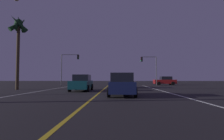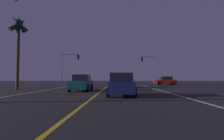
{
  "view_description": "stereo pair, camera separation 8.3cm",
  "coord_description": "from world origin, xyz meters",
  "px_view_note": "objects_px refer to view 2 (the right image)",
  "views": [
    {
      "loc": [
        1.58,
        1.92,
        1.29
      ],
      "look_at": [
        0.92,
        26.77,
        2.46
      ],
      "focal_mm": 29.16,
      "sensor_mm": 36.0,
      "label": 1
    },
    {
      "loc": [
        1.66,
        1.92,
        1.29
      ],
      "look_at": [
        0.92,
        26.77,
        2.46
      ],
      "focal_mm": 29.16,
      "sensor_mm": 36.0,
      "label": 2
    }
  ],
  "objects_px": {
    "car_oncoming": "(82,83)",
    "car_lead_same_lane": "(121,85)",
    "car_crossing_side": "(165,81)",
    "palm_tree_left_mid": "(19,31)",
    "traffic_light_near_right": "(149,64)",
    "traffic_light_near_left": "(70,62)",
    "car_ahead_far": "(120,82)"
  },
  "relations": [
    {
      "from": "car_lead_same_lane",
      "to": "palm_tree_left_mid",
      "type": "height_order",
      "value": "palm_tree_left_mid"
    },
    {
      "from": "traffic_light_near_right",
      "to": "car_crossing_side",
      "type": "bearing_deg",
      "value": -152.6
    },
    {
      "from": "car_lead_same_lane",
      "to": "car_crossing_side",
      "type": "bearing_deg",
      "value": -22.06
    },
    {
      "from": "car_crossing_side",
      "to": "traffic_light_near_left",
      "type": "height_order",
      "value": "traffic_light_near_left"
    },
    {
      "from": "car_ahead_far",
      "to": "palm_tree_left_mid",
      "type": "relative_size",
      "value": 0.49
    },
    {
      "from": "traffic_light_near_left",
      "to": "palm_tree_left_mid",
      "type": "xyz_separation_m",
      "value": [
        -2.44,
        -13.98,
        2.52
      ]
    },
    {
      "from": "traffic_light_near_right",
      "to": "traffic_light_near_left",
      "type": "bearing_deg",
      "value": 0.0
    },
    {
      "from": "palm_tree_left_mid",
      "to": "car_ahead_far",
      "type": "bearing_deg",
      "value": 21.9
    },
    {
      "from": "car_oncoming",
      "to": "palm_tree_left_mid",
      "type": "xyz_separation_m",
      "value": [
        -7.85,
        1.78,
        6.11
      ]
    },
    {
      "from": "car_lead_same_lane",
      "to": "traffic_light_near_right",
      "type": "xyz_separation_m",
      "value": [
        5.75,
        21.04,
        3.24
      ]
    },
    {
      "from": "palm_tree_left_mid",
      "to": "car_lead_same_lane",
      "type": "bearing_deg",
      "value": -30.7
    },
    {
      "from": "car_crossing_side",
      "to": "traffic_light_near_right",
      "type": "relative_size",
      "value": 0.79
    },
    {
      "from": "car_oncoming",
      "to": "car_lead_same_lane",
      "type": "bearing_deg",
      "value": 37.46
    },
    {
      "from": "car_oncoming",
      "to": "traffic_light_near_left",
      "type": "xyz_separation_m",
      "value": [
        -5.41,
        15.76,
        3.59
      ]
    },
    {
      "from": "car_lead_same_lane",
      "to": "palm_tree_left_mid",
      "type": "bearing_deg",
      "value": 59.3
    },
    {
      "from": "car_crossing_side",
      "to": "traffic_light_near_right",
      "type": "distance_m",
      "value": 5.12
    },
    {
      "from": "car_ahead_far",
      "to": "car_lead_same_lane",
      "type": "xyz_separation_m",
      "value": [
        -0.07,
        -11.87,
        0.0
      ]
    },
    {
      "from": "car_crossing_side",
      "to": "palm_tree_left_mid",
      "type": "relative_size",
      "value": 0.49
    },
    {
      "from": "traffic_light_near_right",
      "to": "palm_tree_left_mid",
      "type": "height_order",
      "value": "palm_tree_left_mid"
    },
    {
      "from": "car_oncoming",
      "to": "traffic_light_near_left",
      "type": "distance_m",
      "value": 17.05
    },
    {
      "from": "car_ahead_far",
      "to": "traffic_light_near_left",
      "type": "height_order",
      "value": "traffic_light_near_left"
    },
    {
      "from": "traffic_light_near_right",
      "to": "traffic_light_near_left",
      "type": "relative_size",
      "value": 0.92
    },
    {
      "from": "traffic_light_near_right",
      "to": "palm_tree_left_mid",
      "type": "xyz_separation_m",
      "value": [
        -17.64,
        -13.98,
        2.87
      ]
    },
    {
      "from": "car_crossing_side",
      "to": "palm_tree_left_mid",
      "type": "distance_m",
      "value": 27.1
    },
    {
      "from": "car_oncoming",
      "to": "traffic_light_near_left",
      "type": "relative_size",
      "value": 0.72
    },
    {
      "from": "car_crossing_side",
      "to": "car_ahead_far",
      "type": "bearing_deg",
      "value": 50.1
    },
    {
      "from": "car_lead_same_lane",
      "to": "car_oncoming",
      "type": "height_order",
      "value": "same"
    },
    {
      "from": "car_oncoming",
      "to": "traffic_light_near_left",
      "type": "bearing_deg",
      "value": -161.06
    },
    {
      "from": "car_ahead_far",
      "to": "palm_tree_left_mid",
      "type": "bearing_deg",
      "value": 111.9
    },
    {
      "from": "car_ahead_far",
      "to": "palm_tree_left_mid",
      "type": "distance_m",
      "value": 14.27
    },
    {
      "from": "traffic_light_near_left",
      "to": "palm_tree_left_mid",
      "type": "relative_size",
      "value": 0.68
    },
    {
      "from": "traffic_light_near_right",
      "to": "car_lead_same_lane",
      "type": "bearing_deg",
      "value": 74.72
    }
  ]
}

